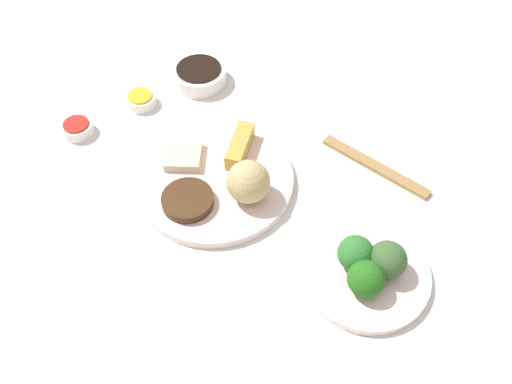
{
  "coord_description": "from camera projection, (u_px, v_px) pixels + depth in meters",
  "views": [
    {
      "loc": [
        -0.09,
        0.56,
        0.7
      ],
      "look_at": [
        -0.07,
        0.05,
        0.06
      ],
      "focal_mm": 36.33,
      "sensor_mm": 36.0,
      "label": 1
    }
  ],
  "objects": [
    {
      "name": "broccoli_floret_1",
      "position": [
        356.0,
        253.0,
        0.74
      ],
      "size": [
        0.05,
        0.05,
        0.05
      ],
      "primitive_type": "sphere",
      "color": "#2D752F",
      "rests_on": "broccoli_plate"
    },
    {
      "name": "sauce_ramekin_hot_mustard_liquid",
      "position": [
        140.0,
        96.0,
        0.98
      ],
      "size": [
        0.05,
        0.05,
        0.0
      ],
      "primitive_type": "cylinder",
      "color": "yellow",
      "rests_on": "sauce_ramekin_hot_mustard"
    },
    {
      "name": "soy_sauce_bowl_liquid",
      "position": [
        199.0,
        69.0,
        1.01
      ],
      "size": [
        0.09,
        0.09,
        0.0
      ],
      "primitive_type": "cylinder",
      "color": "black",
      "rests_on": "soy_sauce_bowl"
    },
    {
      "name": "sauce_ramekin_hot_mustard",
      "position": [
        141.0,
        101.0,
        0.99
      ],
      "size": [
        0.06,
        0.06,
        0.02
      ],
      "primitive_type": "cylinder",
      "color": "white",
      "rests_on": "tabletop"
    },
    {
      "name": "rice_scoop",
      "position": [
        248.0,
        182.0,
        0.81
      ],
      "size": [
        0.07,
        0.07,
        0.07
      ],
      "primitive_type": "sphere",
      "color": "tan",
      "rests_on": "main_plate"
    },
    {
      "name": "broccoli_floret_3",
      "position": [
        387.0,
        260.0,
        0.73
      ],
      "size": [
        0.06,
        0.06,
        0.06
      ],
      "primitive_type": "sphere",
      "color": "#3A5E32",
      "rests_on": "broccoli_plate"
    },
    {
      "name": "chopsticks_pair",
      "position": [
        375.0,
        166.0,
        0.89
      ],
      "size": [
        0.18,
        0.14,
        0.01
      ],
      "primitive_type": "cube",
      "rotation": [
        0.0,
        0.0,
        2.5
      ],
      "color": "#9E7A46",
      "rests_on": "tabletop"
    },
    {
      "name": "tabletop",
      "position": [
        215.0,
        184.0,
        0.89
      ],
      "size": [
        2.2,
        2.2,
        0.02
      ],
      "primitive_type": "cube",
      "color": "white",
      "rests_on": "ground"
    },
    {
      "name": "sauce_ramekin_sweet_and_sour",
      "position": [
        78.0,
        129.0,
        0.94
      ],
      "size": [
        0.06,
        0.06,
        0.02
      ],
      "primitive_type": "cylinder",
      "color": "white",
      "rests_on": "tabletop"
    },
    {
      "name": "crab_rangoon_wonton",
      "position": [
        183.0,
        155.0,
        0.88
      ],
      "size": [
        0.06,
        0.06,
        0.02
      ],
      "primitive_type": "cube",
      "rotation": [
        0.0,
        0.0,
        0.01
      ],
      "color": "beige",
      "rests_on": "main_plate"
    },
    {
      "name": "spring_roll",
      "position": [
        240.0,
        146.0,
        0.89
      ],
      "size": [
        0.05,
        0.1,
        0.03
      ],
      "primitive_type": "cube",
      "rotation": [
        0.0,
        0.0,
        1.36
      ],
      "color": "gold",
      "rests_on": "main_plate"
    },
    {
      "name": "broccoli_plate",
      "position": [
        365.0,
        273.0,
        0.76
      ],
      "size": [
        0.19,
        0.19,
        0.01
      ],
      "primitive_type": "cylinder",
      "color": "white",
      "rests_on": "tabletop"
    },
    {
      "name": "main_plate",
      "position": [
        216.0,
        180.0,
        0.87
      ],
      "size": [
        0.27,
        0.27,
        0.02
      ],
      "primitive_type": "cylinder",
      "color": "white",
      "rests_on": "tabletop"
    },
    {
      "name": "soy_sauce_bowl",
      "position": [
        199.0,
        76.0,
        1.03
      ],
      "size": [
        0.11,
        0.11,
        0.03
      ],
      "primitive_type": "cylinder",
      "color": "white",
      "rests_on": "tabletop"
    },
    {
      "name": "stir_fry_heap",
      "position": [
        188.0,
        200.0,
        0.82
      ],
      "size": [
        0.08,
        0.08,
        0.02
      ],
      "primitive_type": "cylinder",
      "color": "#432914",
      "rests_on": "main_plate"
    },
    {
      "name": "broccoli_floret_0",
      "position": [
        366.0,
        279.0,
        0.72
      ],
      "size": [
        0.05,
        0.05,
        0.05
      ],
      "primitive_type": "sphere",
      "color": "#236819",
      "rests_on": "broccoli_plate"
    },
    {
      "name": "sauce_ramekin_sweet_and_sour_liquid",
      "position": [
        76.0,
        124.0,
        0.93
      ],
      "size": [
        0.05,
        0.05,
        0.0
      ],
      "primitive_type": "cylinder",
      "color": "red",
      "rests_on": "sauce_ramekin_sweet_and_sour"
    }
  ]
}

